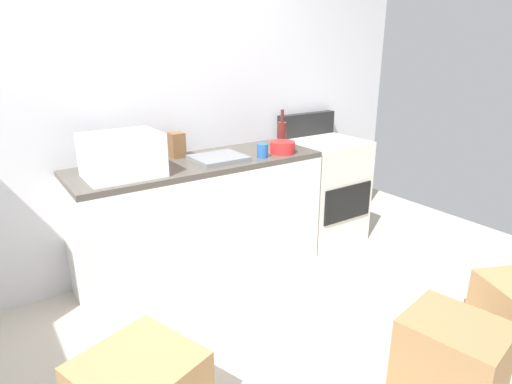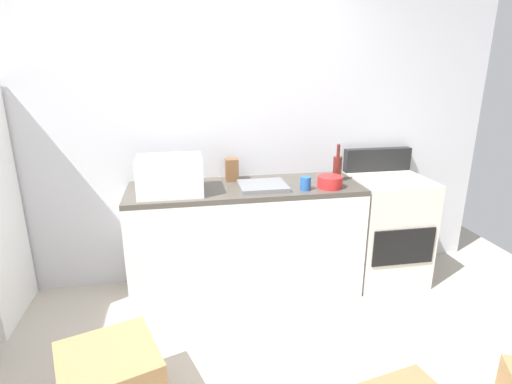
% 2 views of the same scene
% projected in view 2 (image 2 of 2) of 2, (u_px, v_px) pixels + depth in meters
% --- Properties ---
extents(wall_back, '(5.00, 0.10, 2.60)m').
position_uv_depth(wall_back, '(202.00, 129.00, 3.28)').
color(wall_back, silver).
rests_on(wall_back, ground_plane).
extents(kitchen_counter, '(1.80, 0.60, 0.90)m').
position_uv_depth(kitchen_counter, '(246.00, 239.00, 3.26)').
color(kitchen_counter, white).
rests_on(kitchen_counter, ground_plane).
extents(stove_oven, '(0.60, 0.61, 1.10)m').
position_uv_depth(stove_oven, '(385.00, 227.00, 3.47)').
color(stove_oven, silver).
rests_on(stove_oven, ground_plane).
extents(microwave, '(0.46, 0.34, 0.27)m').
position_uv_depth(microwave, '(170.00, 175.00, 2.91)').
color(microwave, white).
rests_on(microwave, kitchen_counter).
extents(sink_basin, '(0.36, 0.32, 0.03)m').
position_uv_depth(sink_basin, '(263.00, 186.00, 3.08)').
color(sink_basin, slate).
rests_on(sink_basin, kitchen_counter).
extents(wine_bottle, '(0.07, 0.07, 0.30)m').
position_uv_depth(wine_bottle, '(337.00, 168.00, 3.23)').
color(wine_bottle, '#591E19').
rests_on(wine_bottle, kitchen_counter).
extents(coffee_mug, '(0.08, 0.08, 0.10)m').
position_uv_depth(coffee_mug, '(306.00, 183.00, 3.01)').
color(coffee_mug, '#2659A5').
rests_on(coffee_mug, kitchen_counter).
extents(knife_block, '(0.10, 0.10, 0.18)m').
position_uv_depth(knife_block, '(232.00, 170.00, 3.25)').
color(knife_block, brown).
rests_on(knife_block, kitchen_counter).
extents(mixing_bowl, '(0.19, 0.19, 0.09)m').
position_uv_depth(mixing_bowl, '(330.00, 182.00, 3.07)').
color(mixing_bowl, red).
rests_on(mixing_bowl, kitchen_counter).
extents(cardboard_box_large, '(0.61, 0.60, 0.38)m').
position_uv_depth(cardboard_box_large, '(111.00, 384.00, 2.12)').
color(cardboard_box_large, '#A37A4C').
rests_on(cardboard_box_large, ground_plane).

